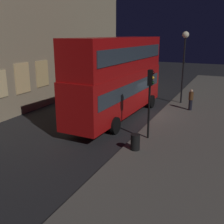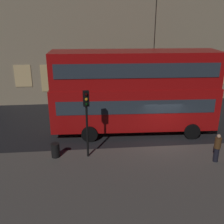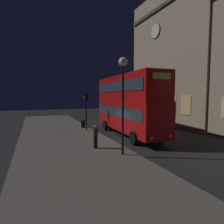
{
  "view_description": "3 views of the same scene",
  "coord_description": "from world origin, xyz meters",
  "px_view_note": "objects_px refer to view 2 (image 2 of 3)",
  "views": [
    {
      "loc": [
        -19.01,
        -5.99,
        5.93
      ],
      "look_at": [
        -4.31,
        0.79,
        1.21
      ],
      "focal_mm": 43.07,
      "sensor_mm": 36.0,
      "label": 1
    },
    {
      "loc": [
        -4.78,
        -15.26,
        7.82
      ],
      "look_at": [
        -3.35,
        0.02,
        2.15
      ],
      "focal_mm": 41.89,
      "sensor_mm": 36.0,
      "label": 2
    },
    {
      "loc": [
        14.93,
        -7.03,
        3.82
      ],
      "look_at": [
        -4.24,
        0.92,
        2.05
      ],
      "focal_mm": 30.72,
      "sensor_mm": 36.0,
      "label": 3
    }
  ],
  "objects_px": {
    "pedestrian": "(217,148)",
    "litter_bin": "(55,150)",
    "traffic_light_near_kerb": "(87,111)",
    "double_decker_bus": "(134,89)"
  },
  "relations": [
    {
      "from": "pedestrian",
      "to": "litter_bin",
      "type": "xyz_separation_m",
      "value": [
        -8.99,
        1.34,
        -0.43
      ]
    },
    {
      "from": "traffic_light_near_kerb",
      "to": "pedestrian",
      "type": "bearing_deg",
      "value": -17.53
    },
    {
      "from": "traffic_light_near_kerb",
      "to": "litter_bin",
      "type": "bearing_deg",
      "value": 168.47
    },
    {
      "from": "traffic_light_near_kerb",
      "to": "litter_bin",
      "type": "distance_m",
      "value": 3.05
    },
    {
      "from": "double_decker_bus",
      "to": "pedestrian",
      "type": "height_order",
      "value": "double_decker_bus"
    },
    {
      "from": "double_decker_bus",
      "to": "litter_bin",
      "type": "height_order",
      "value": "double_decker_bus"
    },
    {
      "from": "traffic_light_near_kerb",
      "to": "litter_bin",
      "type": "height_order",
      "value": "traffic_light_near_kerb"
    },
    {
      "from": "pedestrian",
      "to": "litter_bin",
      "type": "bearing_deg",
      "value": 70.92
    },
    {
      "from": "double_decker_bus",
      "to": "pedestrian",
      "type": "relative_size",
      "value": 6.82
    },
    {
      "from": "double_decker_bus",
      "to": "litter_bin",
      "type": "relative_size",
      "value": 13.43
    }
  ]
}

